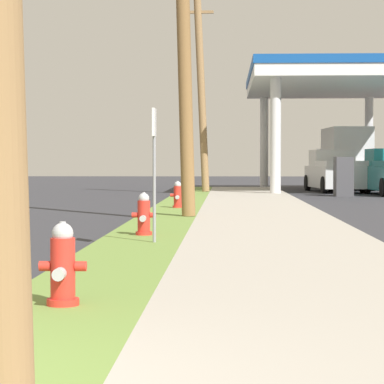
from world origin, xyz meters
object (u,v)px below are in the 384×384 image
truck_silver_on_apron (344,160)px  car_red_by_near_pump (338,174)px  fire_hydrant_nearest (63,269)px  fire_hydrant_second (144,216)px  utility_pole_midground (183,20)px  utility_pole_background (201,93)px  truck_white_at_far_bay (335,172)px  street_sign_post (154,147)px  fire_hydrant_third (178,196)px

truck_silver_on_apron → car_red_by_near_pump: bearing=88.2°
fire_hydrant_nearest → fire_hydrant_second: same height
fire_hydrant_nearest → utility_pole_midground: utility_pole_midground is taller
utility_pole_background → truck_white_at_far_bay: 7.79m
utility_pole_midground → truck_silver_on_apron: utility_pole_midground is taller
utility_pole_background → street_sign_post: utility_pole_background is taller
car_red_by_near_pump → truck_silver_on_apron: truck_silver_on_apron is taller
fire_hydrant_nearest → fire_hydrant_second: (0.01, 7.41, 0.00)m
fire_hydrant_third → truck_white_at_far_bay: size_ratio=0.13×
car_red_by_near_pump → truck_silver_on_apron: size_ratio=0.70×
street_sign_post → utility_pole_background: bearing=89.8°
fire_hydrant_nearest → utility_pole_midground: 13.43m
utility_pole_background → car_red_by_near_pump: size_ratio=1.82×
fire_hydrant_third → car_red_by_near_pump: bearing=72.5°
fire_hydrant_second → street_sign_post: bearing=-77.6°
fire_hydrant_third → utility_pole_midground: utility_pole_midground is taller
car_red_by_near_pump → truck_silver_on_apron: 3.48m
fire_hydrant_third → street_sign_post: size_ratio=0.35×
fire_hydrant_third → street_sign_post: street_sign_post is taller
utility_pole_midground → street_sign_post: bearing=-91.1°
truck_silver_on_apron → truck_white_at_far_bay: (-0.92, -3.82, -0.57)m
truck_silver_on_apron → fire_hydrant_nearest: bearing=-101.5°
utility_pole_midground → truck_silver_on_apron: (7.02, 24.10, -3.24)m
street_sign_post → car_red_by_near_pump: 34.93m
truck_silver_on_apron → truck_white_at_far_bay: 3.97m
fire_hydrant_second → utility_pole_midground: bearing=85.4°
utility_pole_midground → car_red_by_near_pump: 28.68m
fire_hydrant_nearest → truck_white_at_far_bay: 33.65m
utility_pole_background → truck_white_at_far_bay: utility_pole_background is taller
street_sign_post → fire_hydrant_nearest: bearing=-92.9°
street_sign_post → car_red_by_near_pump: bearing=78.0°
utility_pole_background → fire_hydrant_nearest: bearing=-90.7°
fire_hydrant_nearest → fire_hydrant_third: bearing=89.7°
street_sign_post → truck_silver_on_apron: (7.15, 30.76, -0.15)m
car_red_by_near_pump → truck_white_at_far_bay: size_ratio=0.82×
utility_pole_background → truck_silver_on_apron: size_ratio=1.28×
fire_hydrant_second → fire_hydrant_third: size_ratio=1.00×
truck_white_at_far_bay → fire_hydrant_second: bearing=-104.3°
car_red_by_near_pump → street_sign_post: bearing=-102.0°
utility_pole_midground → truck_white_at_far_bay: size_ratio=1.63×
fire_hydrant_third → utility_pole_midground: (0.35, -3.75, 4.28)m
fire_hydrant_third → truck_white_at_far_bay: 17.75m
fire_hydrant_nearest → truck_white_at_far_bay: (6.54, 33.00, 0.47)m
utility_pole_midground → utility_pole_background: (-0.06, 17.00, -0.36)m
fire_hydrant_nearest → utility_pole_midground: size_ratio=0.08×
fire_hydrant_third → street_sign_post: 10.49m
car_red_by_near_pump → utility_pole_background: bearing=-124.4°
fire_hydrant_nearest → street_sign_post: street_sign_post is taller
street_sign_post → car_red_by_near_pump: street_sign_post is taller
car_red_by_near_pump → truck_silver_on_apron: (-0.11, -3.39, 0.77)m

